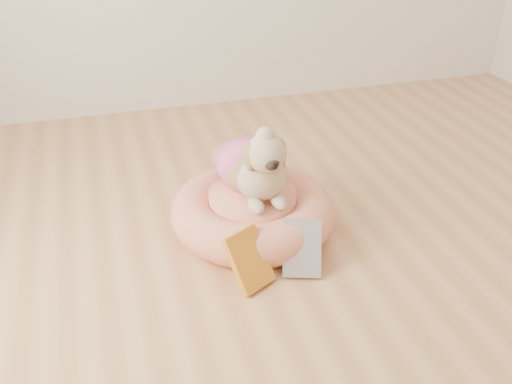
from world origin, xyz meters
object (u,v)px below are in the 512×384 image
object	(u,v)px
pet_bed	(253,211)
book_yellow	(249,260)
dog	(254,153)
book_white	(302,248)

from	to	relation	value
pet_bed	book_yellow	size ratio (longest dim) A/B	3.08
dog	book_yellow	distance (m)	0.45
dog	book_white	distance (m)	0.43
book_white	dog	bearing A→B (deg)	123.59
dog	book_white	xyz separation A→B (m)	(0.09, -0.33, -0.25)
dog	book_yellow	bearing A→B (deg)	-112.08
book_white	book_yellow	bearing A→B (deg)	-155.77
pet_bed	book_white	bearing A→B (deg)	-72.20
book_yellow	book_white	distance (m)	0.21
pet_bed	dog	bearing A→B (deg)	55.86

